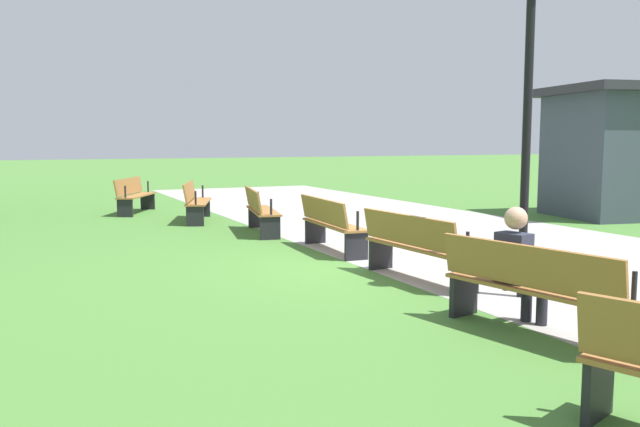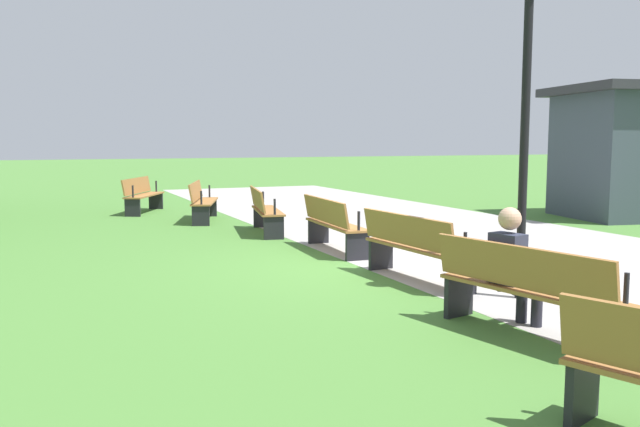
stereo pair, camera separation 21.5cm
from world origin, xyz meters
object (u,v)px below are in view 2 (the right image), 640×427
bench_1 (202,200)px  bench_3 (332,223)px  bench_5 (527,288)px  lamp_post (527,68)px  bench_0 (142,194)px  kiosk (620,151)px  person_seated (513,265)px  bench_4 (414,246)px  bench_2 (264,209)px

bench_1 → bench_3: same height
bench_5 → lamp_post: size_ratio=0.52×
bench_0 → bench_5: (12.35, 1.67, 0.00)m
bench_0 → kiosk: kiosk is taller
kiosk → person_seated: bearing=-41.5°
bench_1 → lamp_post: bearing=30.3°
bench_0 → bench_4: same height
bench_5 → kiosk: (-6.69, 8.54, 1.12)m
bench_2 → bench_5: bearing=11.7°
bench_0 → bench_4: 10.04m
bench_2 → person_seated: person_seated is taller
bench_4 → lamp_post: size_ratio=0.52×
bench_0 → bench_1: 2.54m
bench_3 → bench_4: same height
bench_1 → bench_4: bearing=27.1°
bench_2 → bench_3: (2.52, 0.34, 0.00)m
lamp_post → bench_0: bearing=-166.4°
bench_0 → bench_4: (9.83, 2.01, 0.00)m
bench_2 → bench_5: 7.57m
bench_2 → bench_4: bearing=15.5°
bench_4 → person_seated: size_ratio=1.62×
bench_2 → bench_0: bearing=-149.1°
bench_2 → bench_3: same height
bench_0 → bench_4: size_ratio=0.99×
bench_1 → bench_3: (4.96, 1.02, 0.00)m
bench_0 → bench_5: 12.46m
bench_5 → bench_3: bearing=164.5°
bench_3 → bench_1: bearing=-164.5°
bench_1 → bench_3: size_ratio=1.01×
bench_1 → bench_4: size_ratio=1.01×
bench_2 → bench_4: same height
bench_3 → bench_4: size_ratio=1.00×
bench_0 → bench_1: size_ratio=0.98×
bench_1 → kiosk: 9.86m
bench_1 → bench_4: same height
bench_0 → bench_2: same height
person_seated → bench_4: bearing=161.8°
bench_0 → bench_3: bearing=42.6°
bench_3 → person_seated: person_seated is taller
bench_2 → lamp_post: lamp_post is taller
bench_1 → bench_0: bearing=-137.4°
bench_1 → bench_2: bearing=34.9°
bench_5 → kiosk: kiosk is taller
bench_0 → kiosk: bearing=88.2°
bench_5 → bench_1: bearing=172.2°
bench_1 → bench_5: (10.02, 0.68, 0.00)m
person_seated → lamp_post: lamp_post is taller
bench_5 → bench_4: bearing=160.6°
bench_3 → bench_5: size_ratio=0.99×
bench_1 → bench_3: 5.07m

